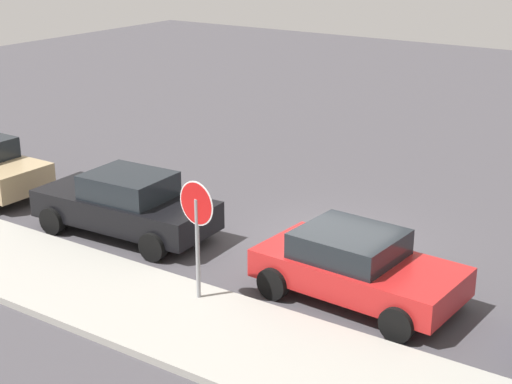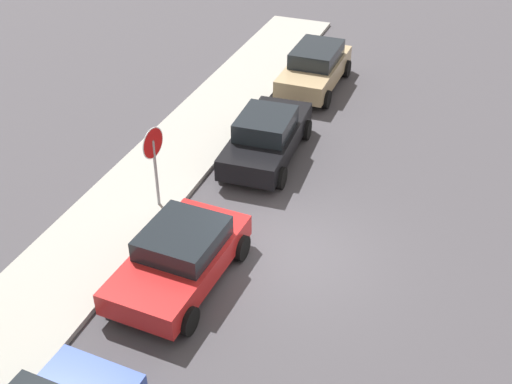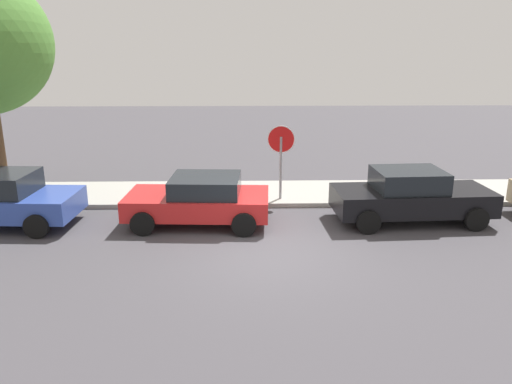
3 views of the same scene
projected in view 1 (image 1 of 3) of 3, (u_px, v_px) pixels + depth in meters
ground_plane at (329, 243)px, 17.65m from camera, size 60.00×60.00×0.00m
sidewalk_curb at (197, 326)px, 13.92m from camera, size 32.00×2.67×0.14m
stop_sign at (197, 220)px, 14.33m from camera, size 0.84×0.12×2.45m
parked_car_red at (356, 266)px, 14.85m from camera, size 3.97×2.27×1.35m
parked_car_black at (126, 204)px, 17.92m from camera, size 4.41×2.13×1.49m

